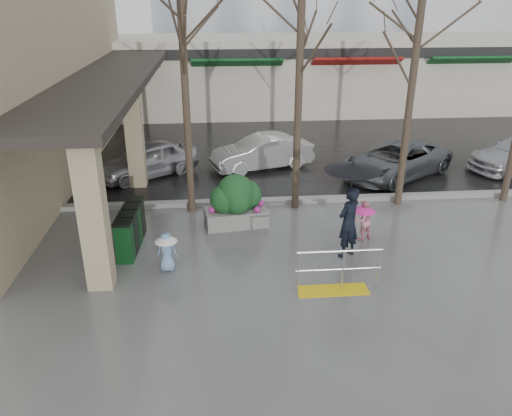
{
  "coord_description": "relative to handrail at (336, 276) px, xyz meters",
  "views": [
    {
      "loc": [
        -1.23,
        -10.58,
        6.13
      ],
      "look_at": [
        -0.27,
        0.62,
        1.3
      ],
      "focal_mm": 35.0,
      "sensor_mm": 36.0,
      "label": 1
    }
  ],
  "objects": [
    {
      "name": "street_asphalt",
      "position": [
        -1.36,
        23.2,
        -0.37
      ],
      "size": [
        120.0,
        36.0,
        0.01
      ],
      "primitive_type": "cube",
      "color": "black",
      "rests_on": "ground"
    },
    {
      "name": "canopy_slab",
      "position": [
        -6.16,
        9.2,
        3.25
      ],
      "size": [
        2.8,
        18.0,
        0.25
      ],
      "primitive_type": "cube",
      "color": "#2D2823",
      "rests_on": "pillar_front"
    },
    {
      "name": "pillar_back",
      "position": [
        -5.26,
        7.2,
        1.37
      ],
      "size": [
        0.55,
        0.55,
        3.5
      ],
      "primitive_type": "cube",
      "color": "tan",
      "rests_on": "ground"
    },
    {
      "name": "tree_midwest",
      "position": [
        -0.16,
        4.8,
        4.86
      ],
      "size": [
        3.2,
        3.2,
        7.0
      ],
      "color": "#382B21",
      "rests_on": "ground"
    },
    {
      "name": "ground",
      "position": [
        -1.36,
        1.2,
        -0.38
      ],
      "size": [
        120.0,
        120.0,
        0.0
      ],
      "primitive_type": "plane",
      "color": "#51514F",
      "rests_on": "ground"
    },
    {
      "name": "child_pink",
      "position": [
        1.31,
        2.49,
        0.26
      ],
      "size": [
        0.66,
        0.64,
        1.11
      ],
      "rotation": [
        0.0,
        0.0,
        3.53
      ],
      "color": "pink",
      "rests_on": "ground"
    },
    {
      "name": "car_b",
      "position": [
        -0.82,
        8.69,
        0.25
      ],
      "size": [
        4.05,
        2.41,
        1.26
      ],
      "primitive_type": "imported",
      "rotation": [
        0.0,
        0.0,
        -1.27
      ],
      "color": "silver",
      "rests_on": "ground"
    },
    {
      "name": "handrail",
      "position": [
        0.0,
        0.0,
        0.0
      ],
      "size": [
        1.9,
        0.5,
        1.03
      ],
      "color": "yellow",
      "rests_on": "ground"
    },
    {
      "name": "curb",
      "position": [
        -1.36,
        5.2,
        -0.3
      ],
      "size": [
        120.0,
        0.3,
        0.15
      ],
      "primitive_type": "cube",
      "color": "gray",
      "rests_on": "ground"
    },
    {
      "name": "news_boxes",
      "position": [
        -4.84,
        2.53,
        0.16
      ],
      "size": [
        0.54,
        1.95,
        1.07
      ],
      "rotation": [
        0.0,
        0.0,
        -0.06
      ],
      "color": "#0E3E18",
      "rests_on": "ground"
    },
    {
      "name": "woman",
      "position": [
        0.65,
        1.59,
        1.11
      ],
      "size": [
        1.39,
        1.39,
        2.51
      ],
      "rotation": [
        0.0,
        0.0,
        3.78
      ],
      "color": "black",
      "rests_on": "ground"
    },
    {
      "name": "storefront_row",
      "position": [
        0.64,
        19.17,
        1.64
      ],
      "size": [
        34.0,
        6.74,
        4.0
      ],
      "color": "beige",
      "rests_on": "ground"
    },
    {
      "name": "child_blue",
      "position": [
        -3.82,
        1.25,
        0.21
      ],
      "size": [
        0.54,
        0.54,
        0.99
      ],
      "rotation": [
        0.0,
        0.0,
        3.08
      ],
      "color": "#6D94C3",
      "rests_on": "ground"
    },
    {
      "name": "tree_west",
      "position": [
        -3.36,
        4.8,
        4.71
      ],
      "size": [
        3.2,
        3.2,
        6.8
      ],
      "color": "#382B21",
      "rests_on": "ground"
    },
    {
      "name": "pillar_front",
      "position": [
        -5.26,
        0.7,
        1.37
      ],
      "size": [
        0.55,
        0.55,
        3.5
      ],
      "primitive_type": "cube",
      "color": "tan",
      "rests_on": "ground"
    },
    {
      "name": "planter",
      "position": [
        -2.04,
        3.69,
        0.36
      ],
      "size": [
        1.86,
        1.12,
        1.53
      ],
      "rotation": [
        0.0,
        0.0,
        0.14
      ],
      "color": "slate",
      "rests_on": "ground"
    },
    {
      "name": "tree_mideast",
      "position": [
        3.14,
        4.8,
        4.48
      ],
      "size": [
        3.2,
        3.2,
        6.5
      ],
      "color": "#382B21",
      "rests_on": "ground"
    },
    {
      "name": "car_c",
      "position": [
        3.92,
        7.35,
        0.25
      ],
      "size": [
        4.93,
        4.26,
        1.26
      ],
      "primitive_type": "imported",
      "rotation": [
        0.0,
        0.0,
        -0.98
      ],
      "color": "#5B5F63",
      "rests_on": "ground"
    },
    {
      "name": "car_a",
      "position": [
        -5.05,
        8.12,
        0.25
      ],
      "size": [
        3.9,
        3.28,
        1.26
      ],
      "primitive_type": "imported",
      "rotation": [
        0.0,
        0.0,
        -0.98
      ],
      "color": "#A6A5AA",
      "rests_on": "ground"
    }
  ]
}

